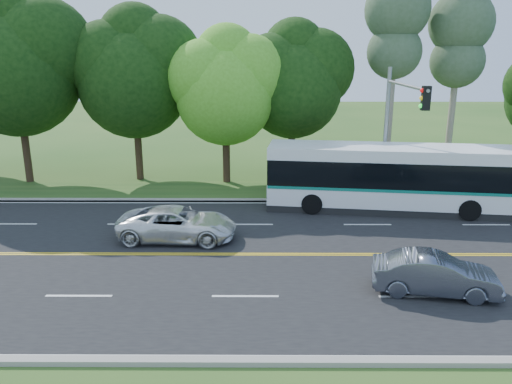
{
  "coord_description": "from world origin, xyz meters",
  "views": [
    {
      "loc": [
        -0.07,
        -18.33,
        7.86
      ],
      "look_at": [
        -0.17,
        2.0,
        2.02
      ],
      "focal_mm": 35.0,
      "sensor_mm": 36.0,
      "label": 1
    }
  ],
  "objects_px": {
    "suv": "(178,224)",
    "sedan": "(435,274)",
    "traffic_signal": "(397,119)",
    "transit_bus": "(392,179)"
  },
  "relations": [
    {
      "from": "suv",
      "to": "sedan",
      "type": "bearing_deg",
      "value": -114.67
    },
    {
      "from": "traffic_signal",
      "to": "transit_bus",
      "type": "height_order",
      "value": "traffic_signal"
    },
    {
      "from": "traffic_signal",
      "to": "suv",
      "type": "height_order",
      "value": "traffic_signal"
    },
    {
      "from": "transit_bus",
      "to": "suv",
      "type": "bearing_deg",
      "value": -150.47
    },
    {
      "from": "traffic_signal",
      "to": "sedan",
      "type": "xyz_separation_m",
      "value": [
        -0.71,
        -8.62,
        -3.98
      ]
    },
    {
      "from": "traffic_signal",
      "to": "suv",
      "type": "xyz_separation_m",
      "value": [
        -10.0,
        -3.77,
        -3.96
      ]
    },
    {
      "from": "transit_bus",
      "to": "suv",
      "type": "distance_m",
      "value": 10.99
    },
    {
      "from": "suv",
      "to": "traffic_signal",
      "type": "bearing_deg",
      "value": -66.44
    },
    {
      "from": "traffic_signal",
      "to": "transit_bus",
      "type": "xyz_separation_m",
      "value": [
        0.13,
        0.38,
        -3.05
      ]
    },
    {
      "from": "transit_bus",
      "to": "sedan",
      "type": "bearing_deg",
      "value": -88.09
    }
  ]
}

